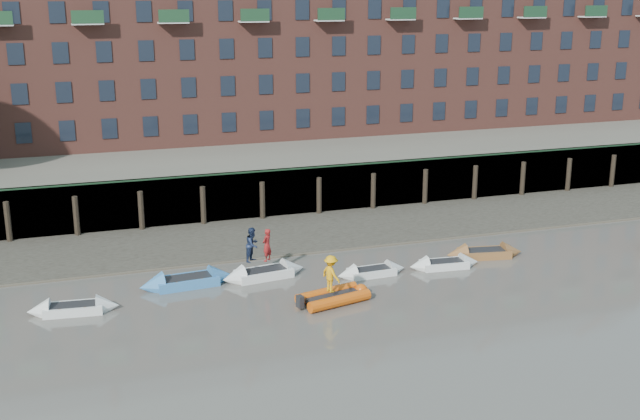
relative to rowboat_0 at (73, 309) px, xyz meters
name	(u,v)px	position (x,y,z in m)	size (l,w,h in m)	color
ground	(432,350)	(14.64, -9.12, -0.22)	(220.00, 220.00, 0.00)	#58534C
foreshore	(308,232)	(14.64, 8.88, -0.22)	(110.00, 8.00, 0.50)	#3D382F
mud_band	(325,248)	(14.64, 5.48, -0.22)	(110.00, 1.60, 0.10)	#4C4336
river_wall	(288,192)	(14.64, 13.26, 1.37)	(110.00, 1.23, 3.30)	#2D2A26
bank_terrace	(243,154)	(14.64, 26.88, 1.38)	(110.00, 28.00, 3.20)	#5E594D
apartment_terrace	(237,16)	(14.64, 27.87, 12.60)	(80.60, 15.56, 20.98)	brown
rowboat_0	(73,309)	(0.00, 0.00, 0.00)	(4.41, 1.70, 1.25)	silver
rowboat_2	(187,281)	(5.79, 1.87, 0.03)	(5.10, 1.86, 1.45)	teal
rowboat_3	(264,273)	(9.93, 1.79, 0.02)	(4.84, 1.98, 1.36)	silver
rowboat_4	(372,272)	(15.60, 0.31, -0.02)	(4.00, 1.31, 1.15)	silver
rowboat_5	(444,264)	(19.92, 0.16, -0.01)	(4.14, 1.53, 1.18)	silver
rowboat_6	(484,253)	(22.96, 1.08, 0.01)	(4.68, 2.05, 1.31)	brown
rib_tender	(336,296)	(12.49, -2.62, 0.06)	(3.87, 2.53, 0.65)	#C84D0B
person_rower_a	(267,245)	(10.15, 1.87, 1.59)	(0.65, 0.43, 1.79)	maroon
person_rower_b	(253,245)	(9.40, 2.03, 1.64)	(0.92, 0.72, 1.89)	#19233F
person_rib_crew	(331,274)	(12.21, -2.71, 1.32)	(1.21, 0.69, 1.87)	orange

